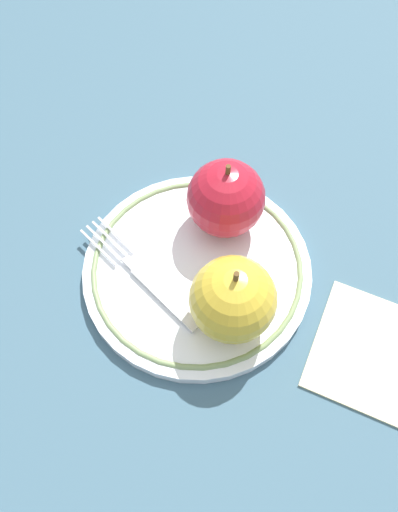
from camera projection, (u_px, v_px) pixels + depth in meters
The scene contains 6 objects.
ground_plane at pixel (186, 258), 0.54m from camera, with size 2.00×2.00×0.00m, color #3A5B6D.
plate at pixel (199, 269), 0.53m from camera, with size 0.24×0.24×0.02m.
apple_red_whole at pixel (235, 299), 0.46m from camera, with size 0.08×0.08×0.09m.
apple_second_whole at pixel (228, 198), 0.51m from camera, with size 0.08×0.08×0.09m.
fork at pixel (145, 276), 0.51m from camera, with size 0.12×0.14×0.00m.
napkin_folded at pixel (388, 357), 0.49m from camera, with size 0.14×0.12×0.01m, color beige.
Camera 1 is at (-0.00, -0.27, 0.47)m, focal length 35.00 mm.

